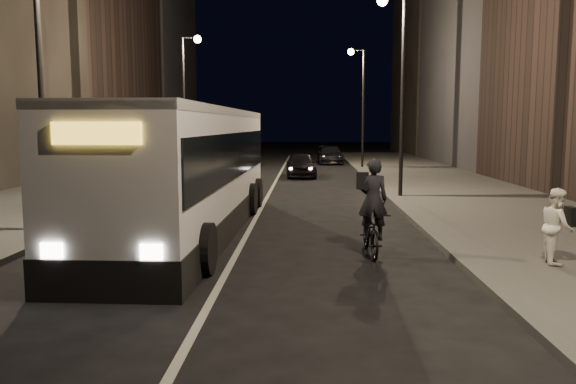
# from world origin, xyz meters

# --- Properties ---
(ground) EXTENTS (180.00, 180.00, 0.00)m
(ground) POSITION_xyz_m (0.00, 0.00, 0.00)
(ground) COLOR black
(ground) RESTS_ON ground
(sidewalk_right) EXTENTS (7.00, 70.00, 0.16)m
(sidewalk_right) POSITION_xyz_m (8.50, 14.00, 0.08)
(sidewalk_right) COLOR #3C3C39
(sidewalk_right) RESTS_ON ground
(sidewalk_left) EXTENTS (7.00, 70.00, 0.16)m
(sidewalk_left) POSITION_xyz_m (-8.50, 14.00, 0.08)
(sidewalk_left) COLOR #3C3C39
(sidewalk_left) RESTS_ON ground
(building_row_right) EXTENTS (8.00, 61.00, 21.00)m
(building_row_right) POSITION_xyz_m (16.00, 27.50, 10.50)
(building_row_right) COLOR black
(building_row_right) RESTS_ON ground
(building_row_left) EXTENTS (8.00, 61.00, 22.00)m
(building_row_left) POSITION_xyz_m (-16.00, 28.50, 11.00)
(building_row_left) COLOR black
(building_row_left) RESTS_ON ground
(streetlight_right_mid) EXTENTS (1.20, 0.44, 8.12)m
(streetlight_right_mid) POSITION_xyz_m (5.33, 12.00, 5.36)
(streetlight_right_mid) COLOR black
(streetlight_right_mid) RESTS_ON sidewalk_right
(streetlight_right_far) EXTENTS (1.20, 0.44, 8.12)m
(streetlight_right_far) POSITION_xyz_m (5.33, 28.00, 5.36)
(streetlight_right_far) COLOR black
(streetlight_right_far) RESTS_ON sidewalk_right
(streetlight_left_near) EXTENTS (1.20, 0.44, 8.12)m
(streetlight_left_near) POSITION_xyz_m (-5.33, 4.00, 5.36)
(streetlight_left_near) COLOR black
(streetlight_left_near) RESTS_ON sidewalk_left
(streetlight_left_far) EXTENTS (1.20, 0.44, 8.12)m
(streetlight_left_far) POSITION_xyz_m (-5.33, 22.00, 5.36)
(streetlight_left_far) COLOR black
(streetlight_left_far) RESTS_ON sidewalk_left
(city_bus) EXTENTS (3.35, 13.22, 3.54)m
(city_bus) POSITION_xyz_m (-1.69, 4.56, 1.93)
(city_bus) COLOR silver
(city_bus) RESTS_ON ground
(cyclist_on_bicycle) EXTENTS (0.79, 2.03, 2.31)m
(cyclist_on_bicycle) POSITION_xyz_m (3.24, 1.87, 0.77)
(cyclist_on_bicycle) COLOR black
(cyclist_on_bicycle) RESTS_ON ground
(pedestrian_woman) EXTENTS (0.74, 0.88, 1.61)m
(pedestrian_woman) POSITION_xyz_m (6.98, 0.52, 0.97)
(pedestrian_woman) COLOR white
(pedestrian_woman) RESTS_ON sidewalk_right
(car_near) EXTENTS (1.92, 4.37, 1.47)m
(car_near) POSITION_xyz_m (1.36, 21.97, 0.73)
(car_near) COLOR black
(car_near) RESTS_ON ground
(car_mid) EXTENTS (1.59, 4.45, 1.46)m
(car_mid) POSITION_xyz_m (-2.91, 30.56, 0.73)
(car_mid) COLOR #38383A
(car_mid) RESTS_ON ground
(car_far) EXTENTS (2.07, 4.83, 1.39)m
(car_far) POSITION_xyz_m (3.60, 33.62, 0.69)
(car_far) COLOR black
(car_far) RESTS_ON ground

